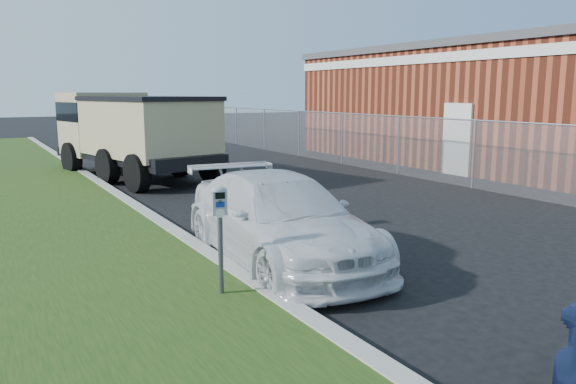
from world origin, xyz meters
TOP-DOWN VIEW (x-y plane):
  - ground at (0.00, 0.00)m, footprint 120.00×120.00m
  - chainlink_fence at (6.00, 7.00)m, footprint 0.06×30.06m
  - brick_building at (12.00, 8.00)m, footprint 9.20×14.20m
  - parking_meter at (-3.12, -0.38)m, footprint 0.21×0.16m
  - white_wagon at (-1.67, 0.81)m, footprint 2.10×4.57m
  - dump_truck at (-1.33, 10.58)m, footprint 3.64×6.77m

SIDE VIEW (x-z plane):
  - ground at x=0.00m, z-range 0.00..0.00m
  - white_wagon at x=-1.67m, z-range 0.00..1.29m
  - parking_meter at x=-3.12m, z-range 0.42..1.72m
  - chainlink_fence at x=6.00m, z-range -13.74..16.26m
  - dump_truck at x=-1.33m, z-range 0.16..2.68m
  - brick_building at x=12.00m, z-range 0.04..4.21m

